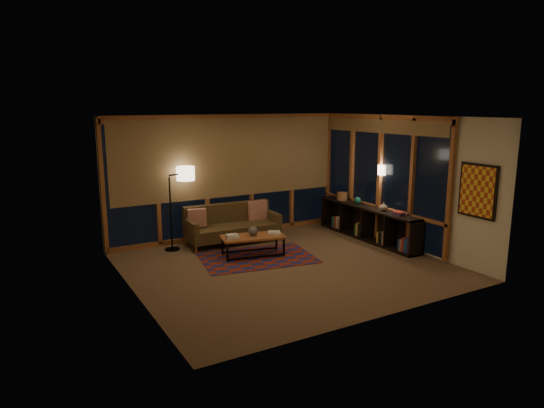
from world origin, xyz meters
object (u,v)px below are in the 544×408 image
coffee_table (253,246)px  bookshelf (368,223)px  sofa (233,225)px  floor_lamp (171,209)px

coffee_table → bookshelf: size_ratio=0.42×
coffee_table → bookshelf: (2.74, -0.18, 0.16)m
sofa → bookshelf: 2.95m
sofa → floor_lamp: (-1.29, 0.15, 0.44)m
bookshelf → sofa: bearing=155.7°
sofa → coffee_table: size_ratio=1.61×
floor_lamp → bookshelf: (3.98, -1.37, -0.48)m
sofa → coffee_table: (-0.06, -1.04, -0.20)m
floor_lamp → bookshelf: 4.23m
coffee_table → floor_lamp: size_ratio=0.72×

